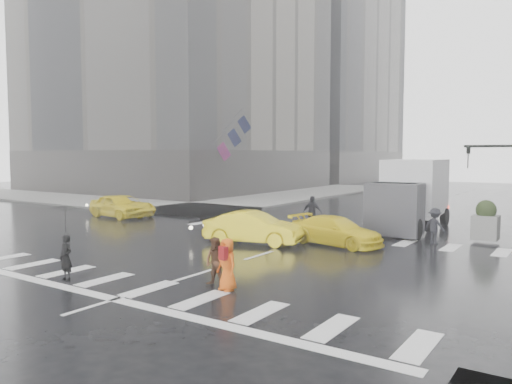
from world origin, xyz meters
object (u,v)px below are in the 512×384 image
Objects in this scene: taxi_mid at (253,228)px; box_truck at (410,193)px; pedestrian_brown at (216,262)px; taxi_front at (117,206)px; pedestrian_orange at (227,264)px.

taxi_mid is 0.63× the size of box_truck.
taxi_front is at bearing 148.61° from pedestrian_brown.
taxi_front is 12.77m from taxi_mid.
pedestrian_brown is at bearing -168.26° from taxi_mid.
pedestrian_orange is 0.35× the size of taxi_mid.
taxi_front is at bearing -167.07° from box_truck.
pedestrian_orange is (0.57, -0.18, 0.04)m from pedestrian_brown.
pedestrian_brown is at bearing 179.43° from pedestrian_orange.
taxi_mid is at bearing -123.84° from box_truck.
taxi_front is (-15.54, 9.52, -0.02)m from pedestrian_brown.
taxi_mid is at bearing 115.15° from pedestrian_brown.
pedestrian_brown reaches higher than taxi_front.
box_truck reaches higher than pedestrian_brown.
box_truck reaches higher than taxi_mid.
pedestrian_orange is 0.22× the size of box_truck.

